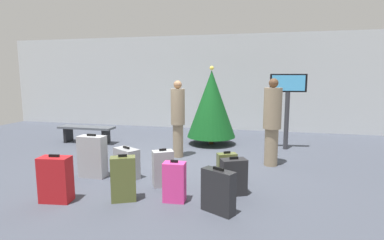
# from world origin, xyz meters

# --- Properties ---
(ground_plane) EXTENTS (16.00, 16.00, 0.00)m
(ground_plane) POSITION_xyz_m (0.00, 0.00, 0.00)
(ground_plane) COLOR #424754
(back_wall) EXTENTS (16.00, 0.20, 3.35)m
(back_wall) POSITION_xyz_m (0.00, 4.40, 1.67)
(back_wall) COLOR #B7BCC1
(back_wall) RESTS_ON ground_plane
(holiday_tree) EXTENTS (1.35, 1.35, 2.19)m
(holiday_tree) POSITION_xyz_m (0.55, 1.85, 1.14)
(holiday_tree) COLOR #4C3319
(holiday_tree) RESTS_ON ground_plane
(flight_info_kiosk) EXTENTS (0.92, 0.20, 1.97)m
(flight_info_kiosk) POSITION_xyz_m (2.56, 1.71, 1.38)
(flight_info_kiosk) COLOR #333338
(flight_info_kiosk) RESTS_ON ground_plane
(waiting_bench) EXTENTS (1.62, 0.44, 0.48)m
(waiting_bench) POSITION_xyz_m (-2.95, 1.16, 0.36)
(waiting_bench) COLOR #4C5159
(waiting_bench) RESTS_ON ground_plane
(traveller_0) EXTENTS (0.34, 0.34, 1.81)m
(traveller_0) POSITION_xyz_m (0.01, 0.33, 0.96)
(traveller_0) COLOR gray
(traveller_0) RESTS_ON ground_plane
(traveller_1) EXTENTS (0.52, 0.52, 1.87)m
(traveller_1) POSITION_xyz_m (2.15, 0.11, 0.98)
(traveller_1) COLOR gray
(traveller_1) RESTS_ON ground_plane
(suitcase_0) EXTENTS (0.52, 0.38, 0.66)m
(suitcase_0) POSITION_xyz_m (1.37, -2.40, 0.31)
(suitcase_0) COLOR #232326
(suitcase_0) RESTS_ON ground_plane
(suitcase_1) EXTENTS (0.57, 0.48, 0.60)m
(suitcase_1) POSITION_xyz_m (-0.52, -1.33, 0.28)
(suitcase_1) COLOR #9EA0A5
(suitcase_1) RESTS_ON ground_plane
(suitcase_2) EXTENTS (0.39, 0.31, 0.55)m
(suitcase_2) POSITION_xyz_m (1.34, -1.06, 0.26)
(suitcase_2) COLOR #59602D
(suitcase_2) RESTS_ON ground_plane
(suitcase_3) EXTENTS (0.42, 0.37, 0.67)m
(suitcase_3) POSITION_xyz_m (0.28, -1.58, 0.31)
(suitcase_3) COLOR #9EA0A5
(suitcase_3) RESTS_ON ground_plane
(suitcase_4) EXTENTS (0.35, 0.24, 0.65)m
(suitcase_4) POSITION_xyz_m (0.67, -2.17, 0.31)
(suitcase_4) COLOR #E5388C
(suitcase_4) RESTS_ON ground_plane
(suitcase_5) EXTENTS (0.47, 0.38, 0.63)m
(suitcase_5) POSITION_xyz_m (1.52, -1.69, 0.30)
(suitcase_5) COLOR #232326
(suitcase_5) RESTS_ON ground_plane
(suitcase_6) EXTENTS (0.51, 0.25, 0.83)m
(suitcase_6) POSITION_xyz_m (-1.18, -1.44, 0.40)
(suitcase_6) COLOR #9EA0A5
(suitcase_6) RESTS_ON ground_plane
(suitcase_7) EXTENTS (0.43, 0.35, 0.74)m
(suitcase_7) POSITION_xyz_m (-0.11, -2.33, 0.35)
(suitcase_7) COLOR #59602D
(suitcase_7) RESTS_ON ground_plane
(suitcase_8) EXTENTS (0.49, 0.31, 0.74)m
(suitcase_8) POSITION_xyz_m (-1.10, -2.59, 0.35)
(suitcase_8) COLOR #B2191E
(suitcase_8) RESTS_ON ground_plane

